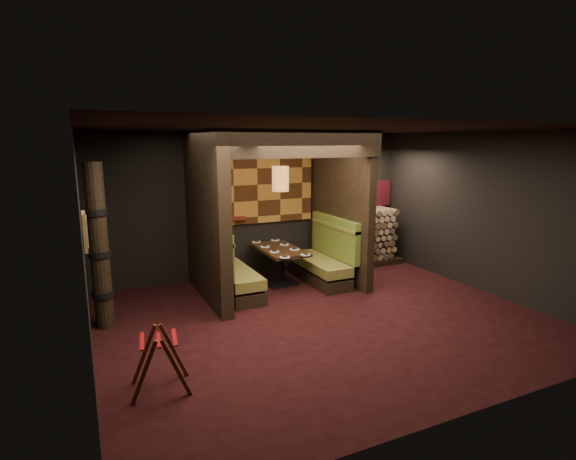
# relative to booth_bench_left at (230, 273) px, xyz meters

# --- Properties ---
(floor) EXTENTS (6.50, 5.50, 0.02)m
(floor) POSITION_rel_booth_bench_left_xyz_m (0.96, -1.65, -0.41)
(floor) COLOR black
(floor) RESTS_ON ground
(ceiling) EXTENTS (6.50, 5.50, 0.02)m
(ceiling) POSITION_rel_booth_bench_left_xyz_m (0.96, -1.65, 2.46)
(ceiling) COLOR black
(ceiling) RESTS_ON ground
(wall_back) EXTENTS (6.50, 0.02, 2.85)m
(wall_back) POSITION_rel_booth_bench_left_xyz_m (0.96, 1.11, 1.02)
(wall_back) COLOR black
(wall_back) RESTS_ON ground
(wall_front) EXTENTS (6.50, 0.02, 2.85)m
(wall_front) POSITION_rel_booth_bench_left_xyz_m (0.96, -4.41, 1.02)
(wall_front) COLOR black
(wall_front) RESTS_ON ground
(wall_left) EXTENTS (0.02, 5.50, 2.85)m
(wall_left) POSITION_rel_booth_bench_left_xyz_m (-2.30, -1.65, 1.02)
(wall_left) COLOR black
(wall_left) RESTS_ON ground
(wall_right) EXTENTS (0.02, 5.50, 2.85)m
(wall_right) POSITION_rel_booth_bench_left_xyz_m (4.22, -1.65, 1.02)
(wall_right) COLOR black
(wall_right) RESTS_ON ground
(partition_left) EXTENTS (0.20, 2.20, 2.85)m
(partition_left) POSITION_rel_booth_bench_left_xyz_m (-0.39, -0.00, 1.02)
(partition_left) COLOR black
(partition_left) RESTS_ON floor
(partition_right) EXTENTS (0.15, 2.10, 2.85)m
(partition_right) POSITION_rel_booth_bench_left_xyz_m (2.26, 0.05, 1.02)
(partition_right) COLOR black
(partition_right) RESTS_ON floor
(header_beam) EXTENTS (2.85, 0.18, 0.44)m
(header_beam) POSITION_rel_booth_bench_left_xyz_m (0.94, -0.95, 2.23)
(header_beam) COLOR black
(header_beam) RESTS_ON partition_left
(tapa_back_panel) EXTENTS (2.40, 0.06, 1.55)m
(tapa_back_panel) POSITION_rel_booth_bench_left_xyz_m (0.94, 1.06, 1.42)
(tapa_back_panel) COLOR #AA722B
(tapa_back_panel) RESTS_ON wall_back
(tapa_side_panel) EXTENTS (0.04, 1.85, 1.45)m
(tapa_side_panel) POSITION_rel_booth_bench_left_xyz_m (-0.27, 0.17, 1.45)
(tapa_side_panel) COLOR #AA722B
(tapa_side_panel) RESTS_ON partition_left
(lacquer_shelf) EXTENTS (0.60, 0.12, 0.07)m
(lacquer_shelf) POSITION_rel_booth_bench_left_xyz_m (0.36, 1.00, 0.78)
(lacquer_shelf) COLOR maroon
(lacquer_shelf) RESTS_ON wall_back
(booth_bench_left) EXTENTS (0.68, 1.60, 1.14)m
(booth_bench_left) POSITION_rel_booth_bench_left_xyz_m (0.00, 0.00, 0.00)
(booth_bench_left) COLOR black
(booth_bench_left) RESTS_ON floor
(booth_bench_right) EXTENTS (0.68, 1.60, 1.14)m
(booth_bench_right) POSITION_rel_booth_bench_left_xyz_m (1.89, 0.00, 0.00)
(booth_bench_right) COLOR black
(booth_bench_right) RESTS_ON floor
(dining_table) EXTENTS (0.72, 1.31, 0.69)m
(dining_table) POSITION_rel_booth_bench_left_xyz_m (1.06, 0.23, 0.06)
(dining_table) COLOR black
(dining_table) RESTS_ON floor
(place_settings) EXTENTS (0.60, 1.52, 0.03)m
(place_settings) POSITION_rel_booth_bench_left_xyz_m (1.06, 0.23, 0.30)
(place_settings) COLOR white
(place_settings) RESTS_ON dining_table
(pendant_lamp) EXTENTS (0.31, 0.31, 1.08)m
(pendant_lamp) POSITION_rel_booth_bench_left_xyz_m (1.06, 0.18, 1.60)
(pendant_lamp) COLOR #A16A32
(pendant_lamp) RESTS_ON ceiling
(framed_picture) EXTENTS (0.05, 0.36, 0.46)m
(framed_picture) POSITION_rel_booth_bench_left_xyz_m (-2.25, -1.55, 1.22)
(framed_picture) COLOR olive
(framed_picture) RESTS_ON wall_left
(luggage_rack) EXTENTS (0.71, 0.54, 0.72)m
(luggage_rack) POSITION_rel_booth_bench_left_xyz_m (-1.64, -2.63, -0.04)
(luggage_rack) COLOR #491F11
(luggage_rack) RESTS_ON floor
(totem_column) EXTENTS (0.31, 0.31, 2.40)m
(totem_column) POSITION_rel_booth_bench_left_xyz_m (-2.09, -0.55, 0.79)
(totem_column) COLOR black
(totem_column) RESTS_ON floor
(firewood_stack) EXTENTS (1.73, 0.70, 1.22)m
(firewood_stack) POSITION_rel_booth_bench_left_xyz_m (3.25, 0.70, 0.21)
(firewood_stack) COLOR black
(firewood_stack) RESTS_ON floor
(mosaic_header) EXTENTS (1.83, 0.10, 0.56)m
(mosaic_header) POSITION_rel_booth_bench_left_xyz_m (3.25, 1.03, 1.10)
(mosaic_header) COLOR maroon
(mosaic_header) RESTS_ON wall_back
(bay_front_post) EXTENTS (0.08, 0.08, 2.85)m
(bay_front_post) POSITION_rel_booth_bench_left_xyz_m (2.35, 0.31, 1.02)
(bay_front_post) COLOR black
(bay_front_post) RESTS_ON floor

